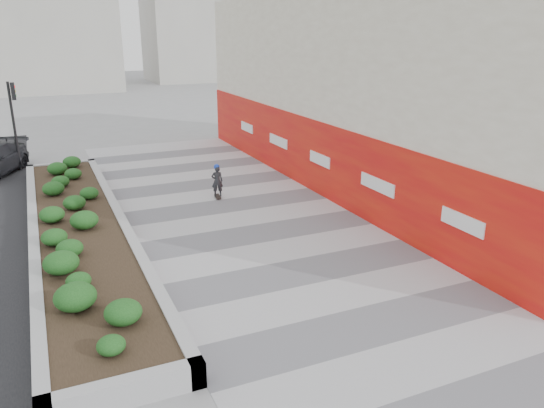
{
  "coord_description": "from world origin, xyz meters",
  "views": [
    {
      "loc": [
        -6.34,
        -10.25,
        6.51
      ],
      "look_at": [
        0.33,
        4.65,
        1.1
      ],
      "focal_mm": 35.0,
      "sensor_mm": 36.0,
      "label": 1
    }
  ],
  "objects": [
    {
      "name": "manhole_cover",
      "position": [
        0.5,
        3.0,
        0.0
      ],
      "size": [
        0.44,
        0.44,
        0.01
      ],
      "primitive_type": "cylinder",
      "color": "#595654",
      "rests_on": "ground"
    },
    {
      "name": "traffic_signal_near",
      "position": [
        -7.23,
        17.5,
        2.76
      ],
      "size": [
        0.33,
        0.28,
        4.2
      ],
      "color": "black",
      "rests_on": "ground"
    },
    {
      "name": "ground",
      "position": [
        0.0,
        0.0,
        0.0
      ],
      "size": [
        160.0,
        160.0,
        0.0
      ],
      "primitive_type": "plane",
      "color": "gray",
      "rests_on": "ground"
    },
    {
      "name": "planter",
      "position": [
        -5.5,
        7.0,
        0.42
      ],
      "size": [
        3.0,
        18.0,
        0.9
      ],
      "color": "#9E9EA0",
      "rests_on": "ground"
    },
    {
      "name": "building",
      "position": [
        6.98,
        8.98,
        3.98
      ],
      "size": [
        6.04,
        24.08,
        8.0
      ],
      "color": "beige",
      "rests_on": "ground"
    },
    {
      "name": "skateboarder",
      "position": [
        -0.0,
        9.3,
        0.71
      ],
      "size": [
        0.52,
        0.74,
        1.41
      ],
      "rotation": [
        0.0,
        0.0,
        -0.19
      ],
      "color": "beige",
      "rests_on": "ground"
    },
    {
      "name": "walkway",
      "position": [
        0.0,
        3.0,
        0.01
      ],
      "size": [
        8.0,
        36.0,
        0.01
      ],
      "primitive_type": "cube",
      "color": "#A8A8AD",
      "rests_on": "ground"
    }
  ]
}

